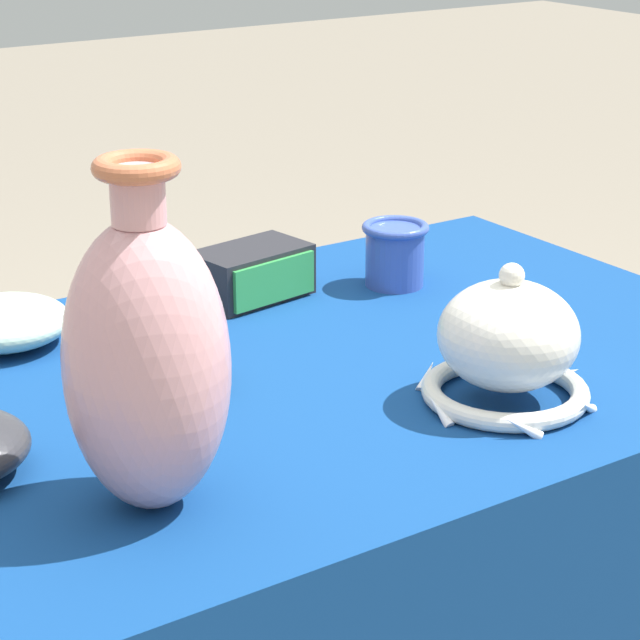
{
  "coord_description": "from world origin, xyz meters",
  "views": [
    {
      "loc": [
        -0.74,
        -1.15,
        1.27
      ],
      "look_at": [
        -0.08,
        -0.16,
        0.82
      ],
      "focal_mm": 70.0,
      "sensor_mm": 36.0,
      "label": 1
    }
  ],
  "objects_px": {
    "jar_round_ochre": "(159,342)",
    "bowl_shallow_celadon": "(5,322)",
    "mosaic_tile_box": "(252,273)",
    "vase_dome_bell": "(508,347)",
    "vase_tall_bulbous": "(147,361)",
    "cup_wide_cobalt": "(395,252)"
  },
  "relations": [
    {
      "from": "jar_round_ochre",
      "to": "bowl_shallow_celadon",
      "type": "relative_size",
      "value": 0.8
    },
    {
      "from": "vase_tall_bulbous",
      "to": "vase_dome_bell",
      "type": "bearing_deg",
      "value": -0.9
    },
    {
      "from": "vase_dome_bell",
      "to": "cup_wide_cobalt",
      "type": "height_order",
      "value": "vase_dome_bell"
    },
    {
      "from": "vase_tall_bulbous",
      "to": "cup_wide_cobalt",
      "type": "distance_m",
      "value": 0.68
    },
    {
      "from": "mosaic_tile_box",
      "to": "jar_round_ochre",
      "type": "distance_m",
      "value": 0.31
    },
    {
      "from": "jar_round_ochre",
      "to": "bowl_shallow_celadon",
      "type": "distance_m",
      "value": 0.25
    },
    {
      "from": "cup_wide_cobalt",
      "to": "bowl_shallow_celadon",
      "type": "distance_m",
      "value": 0.54
    },
    {
      "from": "bowl_shallow_celadon",
      "to": "vase_tall_bulbous",
      "type": "bearing_deg",
      "value": -93.39
    },
    {
      "from": "cup_wide_cobalt",
      "to": "bowl_shallow_celadon",
      "type": "height_order",
      "value": "cup_wide_cobalt"
    },
    {
      "from": "bowl_shallow_celadon",
      "to": "mosaic_tile_box",
      "type": "bearing_deg",
      "value": -4.19
    },
    {
      "from": "mosaic_tile_box",
      "to": "bowl_shallow_celadon",
      "type": "distance_m",
      "value": 0.34
    },
    {
      "from": "vase_tall_bulbous",
      "to": "bowl_shallow_celadon",
      "type": "distance_m",
      "value": 0.48
    },
    {
      "from": "vase_dome_bell",
      "to": "jar_round_ochre",
      "type": "height_order",
      "value": "vase_dome_bell"
    },
    {
      "from": "vase_tall_bulbous",
      "to": "jar_round_ochre",
      "type": "distance_m",
      "value": 0.29
    },
    {
      "from": "vase_dome_bell",
      "to": "mosaic_tile_box",
      "type": "xyz_separation_m",
      "value": [
        -0.06,
        0.45,
        -0.03
      ]
    },
    {
      "from": "bowl_shallow_celadon",
      "to": "vase_dome_bell",
      "type": "bearing_deg",
      "value": -49.4
    },
    {
      "from": "mosaic_tile_box",
      "to": "jar_round_ochre",
      "type": "xyz_separation_m",
      "value": [
        -0.24,
        -0.2,
        0.02
      ]
    },
    {
      "from": "mosaic_tile_box",
      "to": "vase_tall_bulbous",
      "type": "bearing_deg",
      "value": -138.88
    },
    {
      "from": "cup_wide_cobalt",
      "to": "bowl_shallow_celadon",
      "type": "bearing_deg",
      "value": 170.39
    },
    {
      "from": "vase_dome_bell",
      "to": "jar_round_ochre",
      "type": "distance_m",
      "value": 0.39
    },
    {
      "from": "cup_wide_cobalt",
      "to": "mosaic_tile_box",
      "type": "bearing_deg",
      "value": 161.27
    },
    {
      "from": "jar_round_ochre",
      "to": "vase_dome_bell",
      "type": "bearing_deg",
      "value": -39.09
    }
  ]
}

